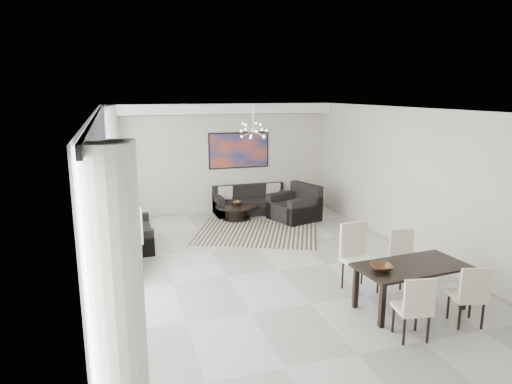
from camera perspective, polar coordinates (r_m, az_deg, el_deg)
name	(u,v)px	position (r m, az deg, el deg)	size (l,w,h in m)	color
room_shell	(303,192)	(8.24, 5.87, 0.06)	(6.00, 9.00, 2.90)	#A8A39B
window_wall	(110,204)	(7.59, -17.83, -1.42)	(0.37, 8.95, 2.90)	white
soffit	(222,109)	(12.01, -4.30, 10.33)	(5.98, 0.40, 0.26)	white
painting	(239,150)	(12.39, -2.13, 5.22)	(1.68, 0.04, 0.98)	#BF431A
chandelier	(253,130)	(10.38, -0.34, 7.71)	(0.66, 0.66, 0.71)	silver
rug	(257,232)	(10.63, 0.16, -5.08)	(2.74, 2.11, 0.01)	black
coffee_table	(236,211)	(11.70, -2.52, -2.43)	(1.04, 1.04, 0.36)	black
bowl_coffee	(236,203)	(11.73, -2.47, -1.39)	(0.26, 0.26, 0.08)	brown
sofa_main	(251,204)	(12.33, -0.59, -1.45)	(2.00, 0.82, 0.73)	black
loveseat	(129,235)	(9.98, -15.57, -5.25)	(0.84, 1.49, 0.74)	black
armchair	(295,208)	(11.68, 4.94, -1.98)	(1.28, 1.31, 0.89)	black
side_table	(122,211)	(11.56, -16.44, -2.29)	(0.40, 0.40, 0.55)	black
tv_console	(119,253)	(8.93, -16.70, -7.29)	(0.49, 1.76, 0.55)	black
television	(126,220)	(8.80, -15.91, -3.36)	(1.16, 0.15, 0.67)	gray
dining_table	(411,271)	(7.26, 18.81, -9.29)	(1.72, 0.95, 0.69)	black
dining_chair_sw	(415,304)	(6.40, 19.28, -13.13)	(0.48, 0.48, 0.91)	beige
dining_chair_se	(470,292)	(7.05, 25.23, -11.27)	(0.50, 0.50, 0.90)	beige
dining_chair_nw	(357,251)	(7.71, 12.52, -7.26)	(0.59, 0.59, 1.12)	beige
dining_chair_ne	(404,253)	(8.18, 17.99, -7.29)	(0.48, 0.48, 0.93)	beige
bowl_dining	(382,268)	(6.90, 15.44, -9.09)	(0.31, 0.31, 0.08)	brown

